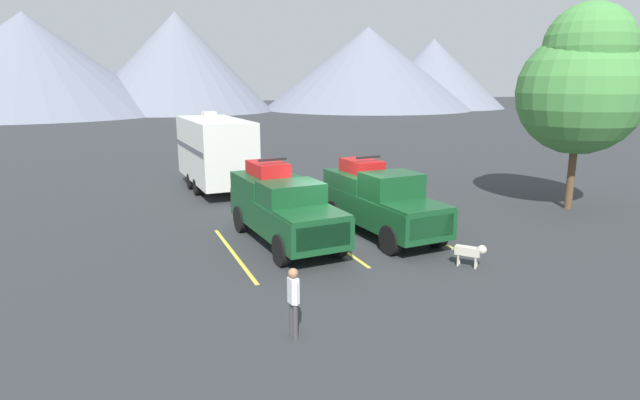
% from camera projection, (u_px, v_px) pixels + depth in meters
% --- Properties ---
extents(ground_plane, '(240.00, 240.00, 0.00)m').
position_uv_depth(ground_plane, '(334.00, 243.00, 17.13)').
color(ground_plane, '#2D3033').
extents(pickup_truck_a, '(2.40, 5.79, 2.67)m').
position_uv_depth(pickup_truck_a, '(282.00, 205.00, 17.10)').
color(pickup_truck_a, '#144723').
rests_on(pickup_truck_a, ground).
extents(pickup_truck_b, '(2.32, 5.51, 2.63)m').
position_uv_depth(pickup_truck_b, '(380.00, 200.00, 17.92)').
color(pickup_truck_b, '#144723').
rests_on(pickup_truck_b, ground).
extents(lot_stripe_a, '(0.12, 5.50, 0.01)m').
position_uv_depth(lot_stripe_a, '(234.00, 253.00, 16.13)').
color(lot_stripe_a, gold).
rests_on(lot_stripe_a, ground).
extents(lot_stripe_b, '(0.12, 5.50, 0.01)m').
position_uv_depth(lot_stripe_b, '(331.00, 241.00, 17.35)').
color(lot_stripe_b, gold).
rests_on(lot_stripe_b, ground).
extents(lot_stripe_c, '(0.12, 5.50, 0.01)m').
position_uv_depth(lot_stripe_c, '(416.00, 231.00, 18.57)').
color(lot_stripe_c, gold).
rests_on(lot_stripe_c, ground).
extents(camper_trailer_a, '(2.75, 7.60, 3.74)m').
position_uv_depth(camper_trailer_a, '(215.00, 150.00, 25.03)').
color(camper_trailer_a, silver).
rests_on(camper_trailer_a, ground).
extents(person_a, '(0.21, 0.34, 1.52)m').
position_uv_depth(person_a, '(293.00, 298.00, 10.69)').
color(person_a, '#3F3F42').
rests_on(person_a, ground).
extents(dog, '(0.70, 0.81, 0.70)m').
position_uv_depth(dog, '(472.00, 251.00, 14.84)').
color(dog, beige).
rests_on(dog, ground).
extents(tree_a, '(4.91, 4.91, 8.19)m').
position_uv_depth(tree_a, '(582.00, 82.00, 20.58)').
color(tree_a, brown).
rests_on(tree_a, ground).
extents(mountain_ridge, '(132.04, 44.84, 17.19)m').
position_uv_depth(mountain_ridge, '(95.00, 64.00, 81.95)').
color(mountain_ridge, slate).
rests_on(mountain_ridge, ground).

